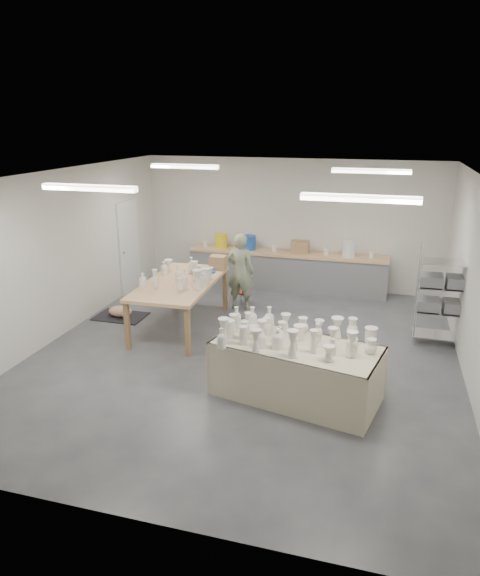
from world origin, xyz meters
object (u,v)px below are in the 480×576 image
(drying_table, at_px, (295,367))
(potter, at_px, (240,272))
(work_table, at_px, (185,280))
(red_stool, at_px, (244,293))

(drying_table, relative_size, potter, 1.54)
(drying_table, distance_m, work_table, 3.26)
(work_table, xyz_separation_m, red_stool, (0.74, 1.52, -0.68))
(work_table, height_order, potter, potter)
(drying_table, xyz_separation_m, work_table, (-2.49, 2.06, 0.47))
(drying_table, relative_size, red_stool, 6.52)
(drying_table, bearing_deg, potter, 130.07)
(red_stool, bearing_deg, drying_table, -64.02)
(potter, xyz_separation_m, red_stool, (-0.00, 0.27, -0.56))
(potter, bearing_deg, red_stool, -87.27)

